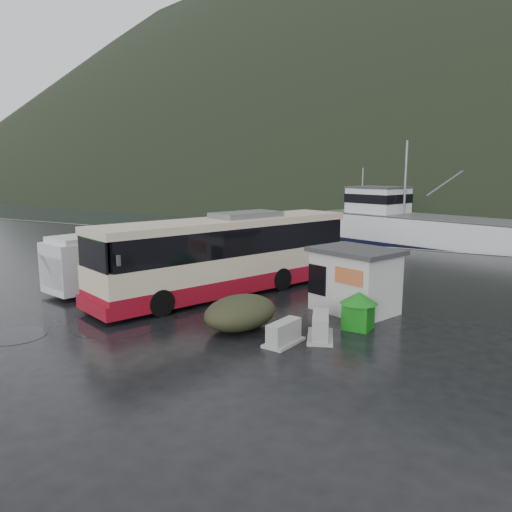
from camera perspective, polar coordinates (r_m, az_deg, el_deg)
The scene contains 13 objects.
ground at distance 22.23m, azimuth -7.84°, elevation -5.32°, with size 160.00×160.00×0.00m, color black.
harbor_water at distance 127.98m, azimuth 23.00°, elevation 6.52°, with size 300.00×180.00×0.02m, color black.
quay_edge at distance 39.78m, azimuth 9.50°, elevation 1.38°, with size 160.00×0.60×1.50m, color #999993.
coach_bus at distance 23.84m, azimuth -3.14°, elevation -4.20°, with size 3.32×13.45×3.81m, color beige, non-canonical shape.
white_van at distance 25.84m, azimuth -15.76°, elevation -3.46°, with size 2.28×6.64×2.78m, color silver, non-canonical shape.
waste_bin_left at distance 22.38m, azimuth -8.90°, elevation -5.24°, with size 1.05×1.05×1.47m, color #147215, non-canonical shape.
waste_bin_right at distance 18.95m, azimuth 11.54°, elevation -8.13°, with size 1.00×1.00×1.39m, color #147215, non-canonical shape.
dome_tent at distance 18.60m, azimuth -1.78°, elevation -8.28°, with size 2.24×3.13×1.23m, color #2E301C, non-canonical shape.
ticket_kiosk at distance 21.14m, azimuth 11.11°, elevation -6.22°, with size 3.37×2.55×2.64m, color silver, non-canonical shape.
jersey_barrier_a at distance 17.07m, azimuth 3.18°, elevation -9.99°, with size 0.79×1.57×0.79m, color #999993, non-canonical shape.
jersey_barrier_b at distance 17.70m, azimuth 7.34°, elevation -9.32°, with size 0.87×1.74×0.87m, color #999993, non-canonical shape.
fishing_trawler at distance 45.70m, azimuth 19.35°, elevation 2.05°, with size 23.92×5.26×9.57m, color silver, non-canonical shape.
puddles at distance 21.10m, azimuth -9.07°, elevation -6.17°, with size 10.38×13.73×0.01m.
Camera 1 is at (12.83, -17.20, 5.80)m, focal length 35.00 mm.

